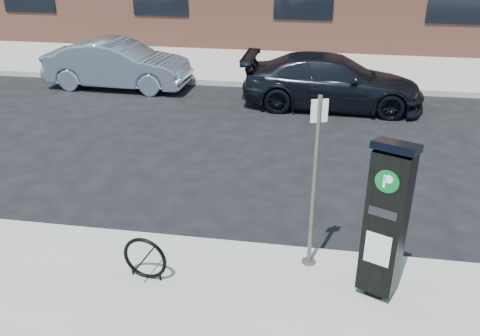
% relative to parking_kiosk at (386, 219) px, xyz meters
% --- Properties ---
extents(ground, '(120.00, 120.00, 0.00)m').
position_rel_parking_kiosk_xyz_m(ground, '(-1.61, 0.77, -1.19)').
color(ground, black).
rests_on(ground, ground).
extents(sidewalk_far, '(60.00, 12.00, 0.15)m').
position_rel_parking_kiosk_xyz_m(sidewalk_far, '(-1.61, 14.77, -1.11)').
color(sidewalk_far, gray).
rests_on(sidewalk_far, ground).
extents(curb_near, '(60.00, 0.12, 0.16)m').
position_rel_parking_kiosk_xyz_m(curb_near, '(-1.61, 0.75, -1.11)').
color(curb_near, '#9E9B93').
rests_on(curb_near, ground).
extents(curb_far, '(60.00, 0.12, 0.16)m').
position_rel_parking_kiosk_xyz_m(curb_far, '(-1.61, 8.79, -1.11)').
color(curb_far, '#9E9B93').
rests_on(curb_far, ground).
extents(parking_kiosk, '(0.59, 0.56, 2.02)m').
position_rel_parking_kiosk_xyz_m(parking_kiosk, '(0.00, 0.00, 0.00)').
color(parking_kiosk, black).
rests_on(parking_kiosk, sidewalk_near).
extents(sign_pole, '(0.20, 0.18, 2.31)m').
position_rel_parking_kiosk_xyz_m(sign_pole, '(-0.83, 0.47, 0.11)').
color(sign_pole, '#5E5953').
rests_on(sign_pole, sidewalk_near).
extents(bike_rack, '(0.59, 0.14, 0.59)m').
position_rel_parking_kiosk_xyz_m(bike_rack, '(-2.86, -0.18, -0.75)').
color(bike_rack, black).
rests_on(bike_rack, sidewalk_near).
extents(car_silver, '(4.06, 1.55, 1.32)m').
position_rel_parking_kiosk_xyz_m(car_silver, '(-6.49, 8.17, -0.52)').
color(car_silver, '#8390A7').
rests_on(car_silver, ground).
extents(car_dark, '(4.50, 1.89, 1.30)m').
position_rel_parking_kiosk_xyz_m(car_dark, '(-0.57, 7.44, -0.54)').
color(car_dark, black).
rests_on(car_dark, ground).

